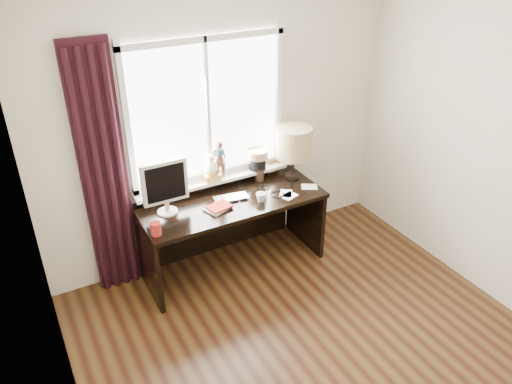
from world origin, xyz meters
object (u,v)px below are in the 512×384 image
laptop (231,198)px  table_lamp (294,143)px  monitor (165,184)px  desk (227,217)px  mug (261,197)px  red_cup (156,229)px

laptop → table_lamp: size_ratio=0.60×
monitor → table_lamp: size_ratio=0.94×
laptop → desk: size_ratio=0.18×
laptop → desk: bearing=99.9°
mug → red_cup: size_ratio=0.81×
table_lamp → desk: bearing=-179.1°
mug → desk: size_ratio=0.05×
mug → table_lamp: 0.66m
table_lamp → mug: bearing=-152.1°
red_cup → monitor: size_ratio=0.23×
monitor → table_lamp: bearing=2.1°
mug → monitor: size_ratio=0.18×
monitor → table_lamp: (1.32, 0.05, 0.09)m
red_cup → monitor: 0.41m
red_cup → table_lamp: table_lamp is taller
mug → monitor: bearing=164.6°
desk → monitor: (-0.59, -0.04, 0.52)m
laptop → monitor: (-0.59, 0.06, 0.27)m
monitor → table_lamp: 1.32m
mug → desk: mug is taller
red_cup → table_lamp: bearing=12.3°
laptop → mug: 0.28m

